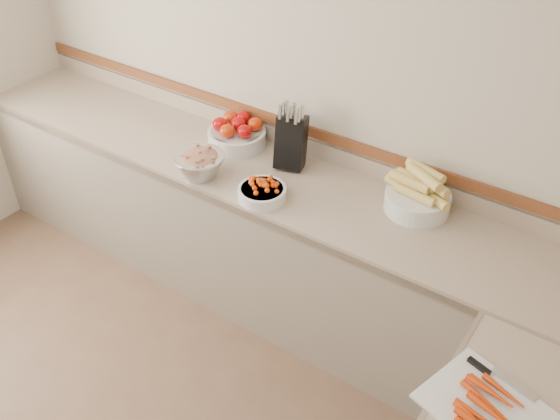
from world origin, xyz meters
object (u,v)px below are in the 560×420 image
Objects in this scene: tomato_bowl at (237,133)px; cutting_board at (489,409)px; corn_bowl at (418,195)px; cherry_tomato_bowl at (262,191)px; rhubarb_bowl at (200,163)px; knife_block at (291,141)px.

tomato_bowl is 2.07m from cutting_board.
tomato_bowl reaches higher than cutting_board.
corn_bowl is 0.70× the size of cutting_board.
rhubarb_bowl is at bearing -177.21° from cherry_tomato_bowl.
knife_block is 0.75m from corn_bowl.
cutting_board is (1.84, -0.95, -0.05)m from tomato_bowl.
cutting_board is (1.40, -0.59, -0.03)m from cherry_tomato_bowl.
rhubarb_bowl is (-1.09, -0.38, -0.01)m from corn_bowl.
corn_bowl is at bearing 27.50° from cherry_tomato_bowl.
rhubarb_bowl is at bearing -160.75° from corn_bowl.
rhubarb_bowl is 1.89m from cutting_board.
knife_block is 0.73× the size of cutting_board.
cherry_tomato_bowl is 0.40m from rhubarb_bowl.
knife_block reaches higher than cherry_tomato_bowl.
tomato_bowl is 1.13m from corn_bowl.
tomato_bowl is (-0.38, 0.01, -0.08)m from knife_block.
cherry_tomato_bowl is 0.49× the size of cutting_board.
tomato_bowl is 0.93× the size of corn_bowl.
cutting_board is at bearing -53.35° from corn_bowl.
tomato_bowl is at bearing 95.93° from rhubarb_bowl.
cherry_tomato_bowl is at bearing -80.99° from knife_block.
rhubarb_bowl is (0.04, -0.38, 0.01)m from tomato_bowl.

